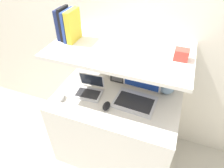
% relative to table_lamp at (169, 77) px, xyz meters
% --- Properties ---
extents(wall_back, '(6.00, 0.05, 2.40)m').
position_rel_table_lamp_xyz_m(wall_back, '(-0.39, 0.18, 0.27)').
color(wall_back, silver).
rests_on(wall_back, ground_plane).
extents(desk, '(1.09, 0.70, 0.76)m').
position_rel_table_lamp_xyz_m(desk, '(-0.39, -0.23, -0.55)').
color(desk, silver).
rests_on(desk, ground_plane).
extents(back_riser, '(1.09, 0.04, 1.18)m').
position_rel_table_lamp_xyz_m(back_riser, '(-0.39, 0.14, -0.34)').
color(back_riser, silver).
rests_on(back_riser, ground_plane).
extents(shelf, '(1.09, 0.63, 0.03)m').
position_rel_table_lamp_xyz_m(shelf, '(-0.39, -0.16, 0.26)').
color(shelf, silver).
rests_on(shelf, back_riser).
extents(table_lamp, '(0.19, 0.19, 0.30)m').
position_rel_table_lamp_xyz_m(table_lamp, '(0.00, 0.00, 0.00)').
color(table_lamp, '#7593B2').
rests_on(table_lamp, desk).
extents(laptop_large, '(0.36, 0.33, 0.26)m').
position_rel_table_lamp_xyz_m(laptop_large, '(-0.22, -0.18, -0.12)').
color(laptop_large, silver).
rests_on(laptop_large, desk).
extents(laptop_small, '(0.25, 0.22, 0.17)m').
position_rel_table_lamp_xyz_m(laptop_small, '(-0.64, -0.25, -0.13)').
color(laptop_small, silver).
rests_on(laptop_small, desk).
extents(computer_mouse, '(0.06, 0.11, 0.04)m').
position_rel_table_lamp_xyz_m(computer_mouse, '(-0.43, -0.37, -0.15)').
color(computer_mouse, black).
rests_on(computer_mouse, desk).
extents(second_mouse, '(0.08, 0.10, 0.04)m').
position_rel_table_lamp_xyz_m(second_mouse, '(-0.83, -0.41, -0.15)').
color(second_mouse, white).
rests_on(second_mouse, desk).
extents(router_box, '(0.13, 0.08, 0.11)m').
position_rel_table_lamp_xyz_m(router_box, '(-0.46, 0.02, -0.11)').
color(router_box, black).
rests_on(router_box, desk).
extents(book_navy, '(0.03, 0.12, 0.24)m').
position_rel_table_lamp_xyz_m(book_navy, '(-0.89, -0.16, 0.40)').
color(book_navy, navy).
rests_on(book_navy, shelf).
extents(book_black, '(0.02, 0.14, 0.26)m').
position_rel_table_lamp_xyz_m(book_black, '(-0.86, -0.16, 0.41)').
color(book_black, black).
rests_on(book_black, shelf).
extents(book_blue, '(0.02, 0.17, 0.24)m').
position_rel_table_lamp_xyz_m(book_blue, '(-0.82, -0.16, 0.40)').
color(book_blue, '#284293').
rests_on(book_blue, shelf).
extents(book_yellow, '(0.04, 0.17, 0.25)m').
position_rel_table_lamp_xyz_m(book_yellow, '(-0.78, -0.16, 0.40)').
color(book_yellow, gold).
rests_on(book_yellow, shelf).
extents(shelf_gadget, '(0.10, 0.08, 0.08)m').
position_rel_table_lamp_xyz_m(shelf_gadget, '(0.05, -0.16, 0.32)').
color(shelf_gadget, '#CC3D33').
rests_on(shelf_gadget, shelf).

